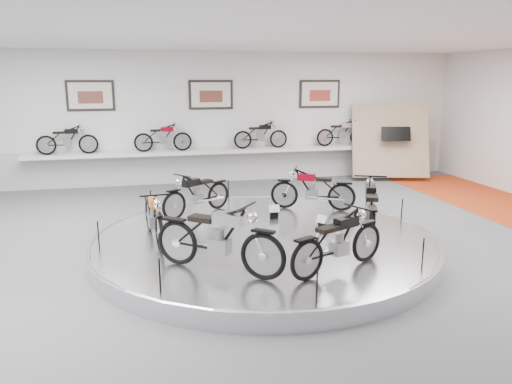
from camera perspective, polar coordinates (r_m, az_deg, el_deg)
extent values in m
plane|color=#525255|center=(9.21, 1.32, -7.34)|extent=(16.00, 16.00, 0.00)
plane|color=white|center=(8.69, 1.46, 18.27)|extent=(16.00, 16.00, 0.00)
plane|color=silver|center=(15.57, -5.14, 8.44)|extent=(16.00, 0.00, 16.00)
cube|color=#BCBCBA|center=(15.72, -5.03, 3.16)|extent=(15.68, 0.04, 1.10)
cylinder|color=silver|center=(9.44, 0.87, -5.87)|extent=(6.40, 6.40, 0.30)
torus|color=#B2B2BA|center=(9.40, 0.87, -5.18)|extent=(6.40, 6.40, 0.10)
cube|color=silver|center=(15.38, -4.91, 4.64)|extent=(11.00, 0.55, 0.10)
cube|color=beige|center=(15.40, -18.40, 10.41)|extent=(1.35, 0.06, 0.88)
cube|color=beige|center=(15.49, -5.17, 11.01)|extent=(1.35, 0.06, 0.88)
cube|color=beige|center=(16.35, 7.29, 11.05)|extent=(1.35, 0.06, 0.88)
cube|color=tan|center=(16.54, 15.07, 5.70)|extent=(2.56, 1.52, 2.30)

